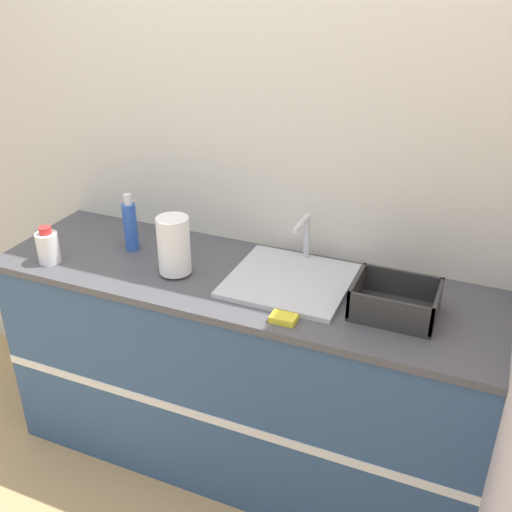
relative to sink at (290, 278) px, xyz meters
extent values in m
plane|color=tan|center=(-0.19, -0.33, -0.95)|extent=(12.00, 12.00, 0.00)
cube|color=beige|center=(-0.19, 0.29, 0.35)|extent=(4.39, 0.06, 2.60)
cube|color=#33517A|center=(-0.19, -0.03, -0.50)|extent=(1.99, 0.59, 0.90)
cube|color=white|center=(-0.19, -0.33, -0.50)|extent=(1.99, 0.01, 0.04)
cube|color=#4C4C51|center=(-0.19, -0.03, -0.03)|extent=(2.01, 0.62, 0.03)
cube|color=silver|center=(0.00, -0.01, -0.01)|extent=(0.45, 0.44, 0.02)
cylinder|color=silver|center=(0.00, 0.19, 0.10)|extent=(0.02, 0.02, 0.18)
cylinder|color=silver|center=(0.00, 0.11, 0.19)|extent=(0.02, 0.16, 0.02)
cylinder|color=#4C4C51|center=(-0.44, -0.11, -0.01)|extent=(0.10, 0.10, 0.01)
cylinder|color=white|center=(-0.44, -0.11, 0.11)|extent=(0.13, 0.13, 0.23)
cube|color=#2D2D2D|center=(0.41, -0.07, -0.01)|extent=(0.29, 0.23, 0.01)
cube|color=#2D2D2D|center=(0.41, -0.18, 0.05)|extent=(0.29, 0.01, 0.10)
cube|color=#2D2D2D|center=(0.41, 0.04, 0.05)|extent=(0.29, 0.01, 0.10)
cube|color=#2D2D2D|center=(0.27, -0.07, 0.05)|extent=(0.01, 0.23, 0.10)
cube|color=#2D2D2D|center=(0.55, -0.07, 0.05)|extent=(0.01, 0.23, 0.10)
cylinder|color=#2D56B7|center=(-0.72, 0.01, 0.09)|extent=(0.06, 0.06, 0.20)
cylinder|color=silver|center=(-0.72, 0.01, 0.21)|extent=(0.03, 0.03, 0.04)
cylinder|color=white|center=(-0.96, -0.23, 0.05)|extent=(0.09, 0.09, 0.13)
cylinder|color=red|center=(-0.96, -0.23, 0.12)|extent=(0.05, 0.05, 0.03)
cube|color=yellow|center=(0.07, -0.26, 0.00)|extent=(0.09, 0.06, 0.02)
camera|label=1|loc=(0.66, -1.89, 1.13)|focal=42.00mm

